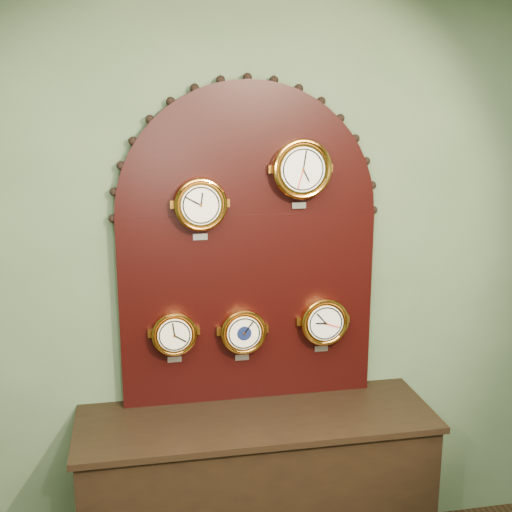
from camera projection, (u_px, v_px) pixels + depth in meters
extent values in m
plane|color=#4A6142|center=(246.00, 281.00, 3.13)|extent=(4.00, 0.00, 4.00)
cube|color=black|center=(257.00, 499.00, 3.10)|extent=(1.60, 0.50, 0.80)
cube|color=black|center=(248.00, 308.00, 3.11)|extent=(1.20, 0.06, 0.90)
cylinder|color=black|center=(248.00, 214.00, 3.00)|extent=(1.20, 0.06, 1.20)
cylinder|color=orange|center=(200.00, 204.00, 2.89)|extent=(0.22, 0.08, 0.22)
torus|color=orange|center=(201.00, 205.00, 2.86)|extent=(0.24, 0.02, 0.24)
cylinder|color=white|center=(201.00, 205.00, 2.85)|extent=(0.17, 0.01, 0.17)
cube|color=#B6B6BD|center=(200.00, 237.00, 2.95)|extent=(0.07, 0.01, 0.03)
cylinder|color=orange|center=(301.00, 169.00, 2.94)|extent=(0.25, 0.08, 0.25)
torus|color=orange|center=(303.00, 169.00, 2.91)|extent=(0.27, 0.03, 0.27)
cylinder|color=white|center=(303.00, 170.00, 2.90)|extent=(0.20, 0.01, 0.20)
cube|color=#B6B6BD|center=(299.00, 205.00, 3.00)|extent=(0.06, 0.01, 0.03)
cylinder|color=orange|center=(174.00, 332.00, 3.01)|extent=(0.19, 0.08, 0.19)
torus|color=orange|center=(175.00, 335.00, 2.98)|extent=(0.21, 0.02, 0.21)
cylinder|color=white|center=(175.00, 335.00, 2.97)|extent=(0.15, 0.01, 0.15)
cube|color=#B6B6BD|center=(175.00, 359.00, 3.06)|extent=(0.07, 0.01, 0.03)
cylinder|color=orange|center=(243.00, 330.00, 3.07)|extent=(0.20, 0.08, 0.20)
torus|color=orange|center=(244.00, 333.00, 3.04)|extent=(0.22, 0.02, 0.22)
cylinder|color=white|center=(244.00, 333.00, 3.03)|extent=(0.16, 0.01, 0.16)
cube|color=#B6B6BD|center=(242.00, 357.00, 3.12)|extent=(0.07, 0.01, 0.03)
cylinder|color=#0D163C|center=(244.00, 333.00, 3.03)|extent=(0.07, 0.00, 0.07)
cylinder|color=orange|center=(323.00, 320.00, 3.13)|extent=(0.21, 0.08, 0.21)
torus|color=orange|center=(325.00, 323.00, 3.10)|extent=(0.23, 0.02, 0.23)
cylinder|color=white|center=(326.00, 323.00, 3.09)|extent=(0.17, 0.01, 0.17)
cube|color=#B6B6BD|center=(321.00, 349.00, 3.19)|extent=(0.06, 0.01, 0.03)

